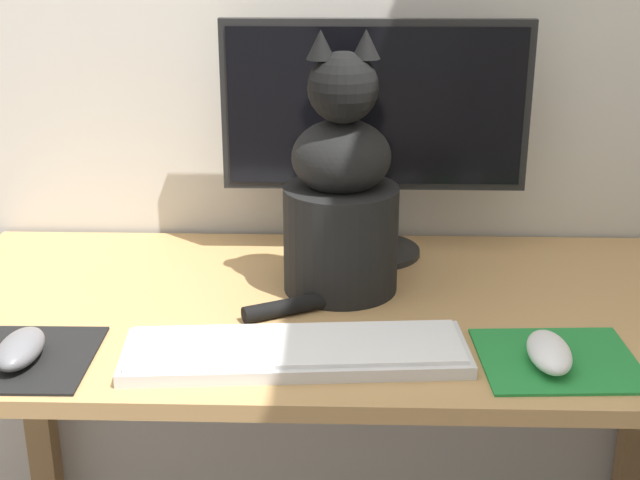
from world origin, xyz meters
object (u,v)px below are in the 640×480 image
Objects in this scene: monitor at (375,123)px; computer_mouse_left at (20,349)px; keyboard at (296,351)px; cat at (341,198)px; computer_mouse_right at (549,352)px.

monitor reaches higher than computer_mouse_left.
monitor is 0.68m from computer_mouse_left.
computer_mouse_left is at bearing 179.30° from keyboard.
computer_mouse_right is at bearing -48.30° from cat.
monitor is at bearing 119.00° from computer_mouse_right.
cat reaches higher than keyboard.
computer_mouse_left and computer_mouse_right have the same top height.
cat is at bearing -109.63° from monitor.
computer_mouse_left is 0.27× the size of cat.
monitor is 4.62× the size of computer_mouse_left.
computer_mouse_right is (0.23, -0.41, -0.22)m from monitor.
cat is (-0.06, -0.16, -0.08)m from monitor.
keyboard is at bearing -106.08° from monitor.
monitor reaches higher than computer_mouse_right.
computer_mouse_left reaches higher than keyboard.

